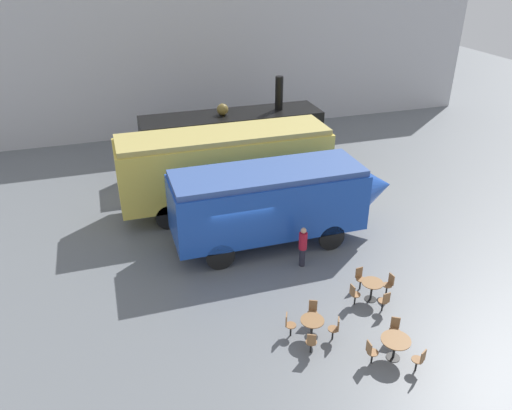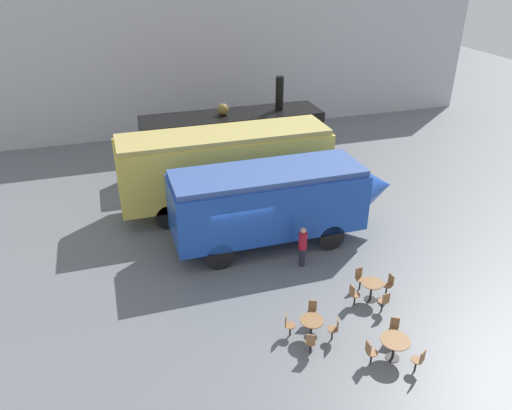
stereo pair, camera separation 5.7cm
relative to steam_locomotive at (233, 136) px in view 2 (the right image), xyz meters
name	(u,v)px [view 2 (the right image)]	position (x,y,z in m)	size (l,w,h in m)	color
ground_plane	(237,253)	(-2.16, -8.58, -2.04)	(80.00, 80.00, 0.00)	slate
backdrop_wall	(171,67)	(-2.16, 7.08, 2.46)	(44.00, 0.15, 9.00)	silver
steam_locomotive	(233,136)	(0.00, 0.00, 0.00)	(10.00, 2.54, 5.15)	black
passenger_coach_vintage	(225,164)	(-1.55, -4.42, 0.27)	(9.99, 2.75, 3.89)	#E0C64C
streamlined_locomotive	(283,198)	(0.00, -8.16, 0.01)	(9.85, 2.85, 3.43)	blue
cafe_table_near	(312,324)	(-1.17, -14.23, -1.48)	(0.78, 0.78, 0.74)	black
cafe_table_mid	(372,287)	(1.68, -13.05, -1.46)	(0.78, 0.78, 0.76)	black
cafe_table_far	(395,343)	(0.93, -15.86, -1.44)	(0.93, 0.93, 0.75)	black
cafe_chair_0	(311,342)	(-1.49, -14.92, -1.53)	(0.38, 0.40, 0.87)	black
cafe_chair_1	(335,328)	(-0.48, -14.55, -1.53)	(0.40, 0.38, 0.87)	black
cafe_chair_2	(312,310)	(-0.85, -13.54, -1.53)	(0.38, 0.40, 0.87)	black
cafe_chair_3	(288,323)	(-1.86, -13.91, -1.53)	(0.40, 0.38, 0.87)	black
cafe_chair_4	(384,301)	(1.76, -13.80, -1.53)	(0.36, 0.37, 0.87)	black
cafe_chair_5	(389,283)	(2.44, -12.97, -1.53)	(0.37, 0.36, 0.87)	black
cafe_chair_6	(360,277)	(1.60, -12.29, -1.53)	(0.36, 0.37, 0.87)	black
cafe_chair_7	(354,294)	(0.92, -13.12, -1.53)	(0.37, 0.36, 0.87)	black
cafe_chair_8	(394,328)	(1.36, -15.14, -1.53)	(0.39, 0.40, 0.87)	black
cafe_chair_9	(370,351)	(0.09, -15.84, -1.53)	(0.36, 0.36, 0.87)	black
cafe_chair_10	(419,359)	(1.33, -16.59, -1.53)	(0.39, 0.40, 0.87)	black
visitor_person	(303,245)	(0.11, -10.26, -1.08)	(0.34, 0.34, 1.75)	#262633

